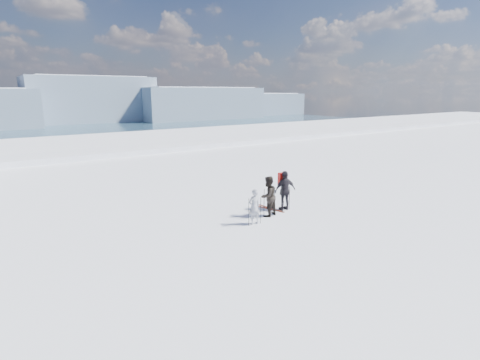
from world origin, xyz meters
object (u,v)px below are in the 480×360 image
at_px(skier_pack, 285,191).
at_px(skier_grey, 254,207).
at_px(skis_loose, 270,208).
at_px(skier_dark, 268,196).

bearing_deg(skier_pack, skier_grey, 26.96).
distance_m(skier_grey, skis_loose, 2.40).
xyz_separation_m(skier_grey, skis_loose, (1.89, 1.28, -0.75)).
height_order(skier_pack, skis_loose, skier_pack).
bearing_deg(skis_loose, skier_pack, -46.08).
relative_size(skier_grey, skis_loose, 0.91).
bearing_deg(skier_pack, skis_loose, -36.95).
bearing_deg(skier_grey, skis_loose, -144.86).
xyz_separation_m(skier_grey, skier_pack, (2.38, 0.77, 0.18)).
bearing_deg(skier_pack, skier_dark, 20.36).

